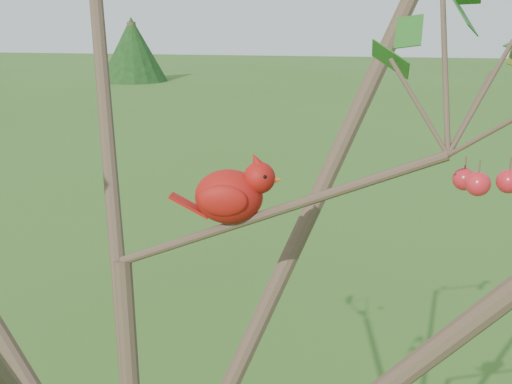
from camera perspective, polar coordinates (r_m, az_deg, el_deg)
crabapple_tree at (r=1.12m, az=-11.16°, el=-0.41°), size 2.35×2.05×2.95m
cardinal at (r=1.17m, az=-2.10°, el=-0.16°), size 0.21×0.11×0.15m
distant_trees at (r=23.82m, az=2.54°, el=12.92°), size 41.58×10.76×3.14m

